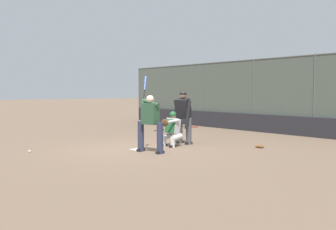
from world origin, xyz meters
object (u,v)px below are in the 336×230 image
(spare_bat_near_backstop, at_px, (162,130))
(spare_bat_by_padding, at_px, (192,127))
(umpire_home, at_px, (183,116))
(catcher_behind_plate, at_px, (171,128))
(fielding_glove_on_dirt, at_px, (260,146))
(baseball_loose, at_px, (29,151))
(batter_at_plate, at_px, (150,121))

(spare_bat_near_backstop, bearing_deg, spare_bat_by_padding, -2.96)
(umpire_home, xyz_separation_m, spare_bat_by_padding, (4.47, -4.47, -0.93))
(umpire_home, bearing_deg, spare_bat_near_backstop, -34.77)
(catcher_behind_plate, relative_size, umpire_home, 0.65)
(spare_bat_by_padding, xyz_separation_m, fielding_glove_on_dirt, (-6.73, 3.20, 0.02))
(catcher_behind_plate, relative_size, fielding_glove_on_dirt, 4.22)
(umpire_home, xyz_separation_m, baseball_loose, (1.41, 4.80, -0.92))
(spare_bat_by_padding, distance_m, fielding_glove_on_dirt, 7.45)
(umpire_home, bearing_deg, batter_at_plate, 105.96)
(spare_bat_by_padding, bearing_deg, umpire_home, -91.62)
(catcher_behind_plate, bearing_deg, fielding_glove_on_dirt, -144.36)
(spare_bat_by_padding, relative_size, baseball_loose, 8.65)
(catcher_behind_plate, relative_size, spare_bat_by_padding, 1.81)
(spare_bat_near_backstop, xyz_separation_m, baseball_loose, (-2.71, 7.07, 0.00))
(batter_at_plate, relative_size, catcher_behind_plate, 1.98)
(batter_at_plate, xyz_separation_m, fielding_glove_on_dirt, (-1.45, -3.29, -0.88))
(batter_at_plate, distance_m, baseball_loose, 3.68)
(fielding_glove_on_dirt, bearing_deg, baseball_loose, 58.87)
(catcher_behind_plate, bearing_deg, baseball_loose, 59.94)
(spare_bat_near_backstop, xyz_separation_m, fielding_glove_on_dirt, (-6.38, 0.98, 0.02))
(spare_bat_near_backstop, height_order, baseball_loose, baseball_loose)
(catcher_behind_plate, bearing_deg, umpire_home, -81.59)
(batter_at_plate, distance_m, spare_bat_by_padding, 8.41)
(batter_at_plate, height_order, baseball_loose, batter_at_plate)
(batter_at_plate, xyz_separation_m, baseball_loose, (2.22, 2.80, -0.89))
(catcher_behind_plate, relative_size, baseball_loose, 15.62)
(fielding_glove_on_dirt, relative_size, baseball_loose, 3.70)
(catcher_behind_plate, height_order, baseball_loose, catcher_behind_plate)
(spare_bat_by_padding, bearing_deg, batter_at_plate, -97.42)
(baseball_loose, bearing_deg, umpire_home, -106.39)
(spare_bat_by_padding, xyz_separation_m, baseball_loose, (-3.06, 9.28, 0.00))
(batter_at_plate, xyz_separation_m, spare_bat_by_padding, (5.28, -6.48, -0.89))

